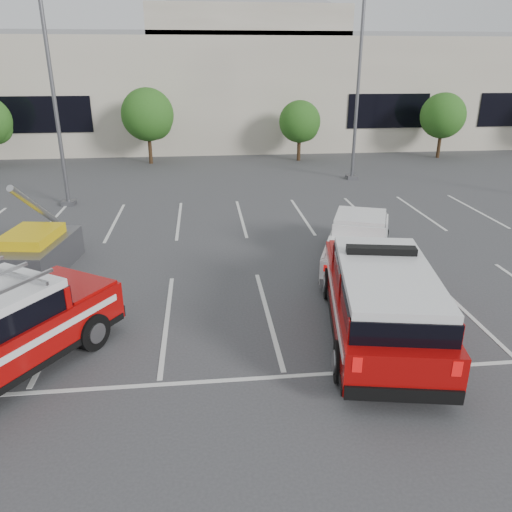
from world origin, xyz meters
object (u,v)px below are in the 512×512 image
Objects in this scene: tree_mid_left at (149,116)px; light_pole_mid at (358,85)px; fire_chief_suv at (380,304)px; utility_rig at (30,253)px; tree_right at (444,117)px; light_pole_left at (53,90)px; convention_building at (221,83)px; white_pickup at (358,246)px; tree_mid_right at (301,123)px.

light_pole_mid is at bearing -26.92° from tree_mid_left.
fire_chief_suv is 11.16m from utility_rig.
tree_right is 25.30m from light_pole_left.
fire_chief_suv is at bearing -85.94° from convention_building.
convention_building is 33.60m from fire_chief_suv.
tree_mid_left is at bearing 134.70° from white_pickup.
tree_mid_right is at bearing 105.73° from white_pickup.
convention_building reaches higher than tree_right.
light_pole_left is (-3.09, -10.05, 2.14)m from tree_mid_left.
convention_building is 13.58× the size of tree_right.
convention_building is 5.86× the size of light_pole_mid.
tree_mid_right is 22.07m from utility_rig.
tree_mid_left is at bearing 72.90° from light_pole_left.
tree_mid_right is 0.39× the size of light_pole_mid.
convention_building is 16.37× the size of utility_rig.
light_pole_mid is at bearing 14.93° from light_pole_left.
convention_building reaches higher than white_pickup.
white_pickup is at bearing -66.06° from tree_mid_left.
light_pole_left is 1.56× the size of fire_chief_suv.
light_pole_mid reaches higher than utility_rig.
tree_right is at bearing 78.97° from white_pickup.
light_pole_left reaches higher than white_pickup.
white_pickup is (0.89, 4.68, -0.25)m from fire_chief_suv.
light_pole_left is 17.61m from fire_chief_suv.
tree_right is 0.43× the size of light_pole_left.
light_pole_left is (-23.09, -10.05, 2.41)m from tree_right.
white_pickup is (-1.65, -18.80, -1.85)m from tree_mid_right.
convention_building is 10.67× the size of white_pickup.
convention_building is 12.38× the size of tree_mid_left.
tree_right is at bearing 36.77° from light_pole_mid.
tree_right is at bearing -0.00° from tree_mid_left.
utility_rig is at bearing -97.41° from tree_mid_left.
tree_mid_right is 10.00m from tree_right.
light_pole_left is at bearing 103.90° from utility_rig.
utility_rig reaches higher than fire_chief_suv.
fire_chief_suv is (7.45, -23.48, -2.14)m from tree_mid_left.
light_pole_mid reaches higher than tree_mid_left.
fire_chief_suv is 4.77m from white_pickup.
light_pole_left is at bearing 138.51° from fire_chief_suv.
tree_right is (14.91, -9.82, -1.95)m from convention_building.
tree_right is at bearing 72.25° from fire_chief_suv.
tree_mid_right is 16.72m from light_pole_left.
light_pole_mid is 1.82× the size of white_pickup.
convention_building is 17.96m from tree_right.
light_pole_mid is (-8.09, -6.05, 2.41)m from tree_right.
light_pole_mid is (11.91, -6.05, 2.14)m from tree_mid_left.
light_pole_mid is 14.00m from white_pickup.
light_pole_mid is 18.50m from fire_chief_suv.
tree_mid_right is at bearing 37.50° from light_pole_left.
convention_building is at bearing 67.61° from light_pole_left.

